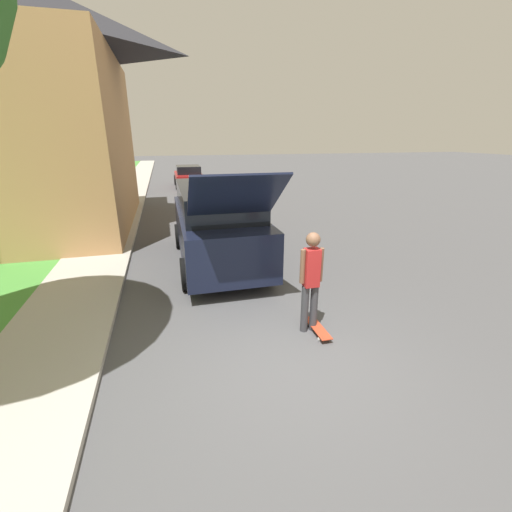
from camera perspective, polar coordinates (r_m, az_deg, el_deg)
name	(u,v)px	position (r m, az deg, el deg)	size (l,w,h in m)	color
ground_plane	(285,359)	(5.56, 4.85, -16.69)	(120.00, 120.00, 0.00)	#49494C
sidewalk	(99,253)	(10.90, -24.72, 0.39)	(1.80, 80.00, 0.10)	#ADA89E
suv_parked	(217,223)	(9.15, -6.56, 5.49)	(2.13, 5.81, 2.69)	black
car_down_street	(189,177)	(24.14, -11.17, 12.82)	(1.86, 4.02, 1.39)	maroon
skateboarder	(311,277)	(5.84, 9.15, -3.55)	(0.41, 0.24, 1.80)	#38383D
skateboard	(318,328)	(6.22, 10.24, -11.74)	(0.21, 0.79, 0.10)	#B73D23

